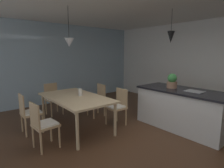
{
  "coord_description": "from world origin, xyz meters",
  "views": [
    {
      "loc": [
        2.02,
        -2.5,
        1.72
      ],
      "look_at": [
        -1.12,
        0.09,
        1.02
      ],
      "focal_mm": 29.1,
      "sensor_mm": 36.0,
      "label": 1
    }
  ],
  "objects_px": {
    "potted_plant_on_island": "(172,81)",
    "chair_window_end": "(53,98)",
    "dining_table": "(75,99)",
    "chair_near_right": "(43,124)",
    "chair_far_left": "(97,99)",
    "chair_near_left": "(29,112)",
    "vase_on_dining_table": "(80,92)",
    "chair_far_right": "(118,106)",
    "kitchen_island": "(182,108)"
  },
  "relations": [
    {
      "from": "chair_far_right",
      "to": "chair_near_left",
      "type": "height_order",
      "value": "same"
    },
    {
      "from": "vase_on_dining_table",
      "to": "potted_plant_on_island",
      "type": "bearing_deg",
      "value": 55.28
    },
    {
      "from": "chair_far_left",
      "to": "kitchen_island",
      "type": "distance_m",
      "value": 2.18
    },
    {
      "from": "dining_table",
      "to": "chair_near_right",
      "type": "distance_m",
      "value": 1.01
    },
    {
      "from": "dining_table",
      "to": "chair_near_left",
      "type": "xyz_separation_m",
      "value": [
        -0.42,
        -0.89,
        -0.21
      ]
    },
    {
      "from": "chair_near_left",
      "to": "chair_far_left",
      "type": "height_order",
      "value": "same"
    },
    {
      "from": "potted_plant_on_island",
      "to": "kitchen_island",
      "type": "bearing_deg",
      "value": 0.0
    },
    {
      "from": "dining_table",
      "to": "chair_near_left",
      "type": "distance_m",
      "value": 1.01
    },
    {
      "from": "chair_near_left",
      "to": "potted_plant_on_island",
      "type": "relative_size",
      "value": 2.55
    },
    {
      "from": "dining_table",
      "to": "kitchen_island",
      "type": "distance_m",
      "value": 2.44
    },
    {
      "from": "chair_far_left",
      "to": "chair_near_left",
      "type": "bearing_deg",
      "value": -90.14
    },
    {
      "from": "chair_near_left",
      "to": "kitchen_island",
      "type": "bearing_deg",
      "value": 55.24
    },
    {
      "from": "kitchen_island",
      "to": "potted_plant_on_island",
      "type": "relative_size",
      "value": 5.89
    },
    {
      "from": "dining_table",
      "to": "vase_on_dining_table",
      "type": "xyz_separation_m",
      "value": [
        -0.01,
        0.13,
        0.15
      ]
    },
    {
      "from": "chair_far_right",
      "to": "chair_near_right",
      "type": "distance_m",
      "value": 1.78
    },
    {
      "from": "chair_window_end",
      "to": "chair_far_left",
      "type": "height_order",
      "value": "same"
    },
    {
      "from": "dining_table",
      "to": "kitchen_island",
      "type": "bearing_deg",
      "value": 51.49
    },
    {
      "from": "chair_near_left",
      "to": "dining_table",
      "type": "bearing_deg",
      "value": 64.51
    },
    {
      "from": "chair_far_right",
      "to": "chair_near_right",
      "type": "bearing_deg",
      "value": -89.93
    },
    {
      "from": "kitchen_island",
      "to": "vase_on_dining_table",
      "type": "relative_size",
      "value": 12.13
    },
    {
      "from": "chair_window_end",
      "to": "vase_on_dining_table",
      "type": "xyz_separation_m",
      "value": [
        1.3,
        0.14,
        0.36
      ]
    },
    {
      "from": "chair_near_right",
      "to": "kitchen_island",
      "type": "distance_m",
      "value": 2.99
    },
    {
      "from": "chair_window_end",
      "to": "vase_on_dining_table",
      "type": "bearing_deg",
      "value": 5.95
    },
    {
      "from": "dining_table",
      "to": "vase_on_dining_table",
      "type": "bearing_deg",
      "value": 92.8
    },
    {
      "from": "kitchen_island",
      "to": "chair_window_end",
      "type": "bearing_deg",
      "value": -146.0
    },
    {
      "from": "dining_table",
      "to": "chair_far_left",
      "type": "xyz_separation_m",
      "value": [
        -0.42,
        0.89,
        -0.21
      ]
    },
    {
      "from": "chair_window_end",
      "to": "chair_far_left",
      "type": "distance_m",
      "value": 1.26
    },
    {
      "from": "dining_table",
      "to": "chair_window_end",
      "type": "distance_m",
      "value": 1.33
    },
    {
      "from": "chair_near_right",
      "to": "chair_far_left",
      "type": "relative_size",
      "value": 1.0
    },
    {
      "from": "chair_far_left",
      "to": "vase_on_dining_table",
      "type": "bearing_deg",
      "value": -61.36
    },
    {
      "from": "chair_far_right",
      "to": "chair_near_left",
      "type": "xyz_separation_m",
      "value": [
        -0.85,
        -1.78,
        0.0
      ]
    },
    {
      "from": "chair_near_right",
      "to": "chair_near_left",
      "type": "bearing_deg",
      "value": -179.99
    },
    {
      "from": "chair_far_right",
      "to": "chair_far_left",
      "type": "height_order",
      "value": "same"
    },
    {
      "from": "chair_far_right",
      "to": "chair_far_left",
      "type": "xyz_separation_m",
      "value": [
        -0.84,
        -0.0,
        0.0
      ]
    },
    {
      "from": "vase_on_dining_table",
      "to": "chair_far_left",
      "type": "bearing_deg",
      "value": 118.64
    },
    {
      "from": "vase_on_dining_table",
      "to": "chair_window_end",
      "type": "bearing_deg",
      "value": -174.05
    },
    {
      "from": "potted_plant_on_island",
      "to": "chair_window_end",
      "type": "bearing_deg",
      "value": -143.02
    },
    {
      "from": "dining_table",
      "to": "chair_near_right",
      "type": "height_order",
      "value": "chair_near_right"
    },
    {
      "from": "dining_table",
      "to": "chair_window_end",
      "type": "xyz_separation_m",
      "value": [
        -1.31,
        -0.0,
        -0.21
      ]
    },
    {
      "from": "chair_far_right",
      "to": "chair_near_right",
      "type": "xyz_separation_m",
      "value": [
        0.0,
        -1.78,
        0.0
      ]
    },
    {
      "from": "dining_table",
      "to": "kitchen_island",
      "type": "xyz_separation_m",
      "value": [
        1.51,
        1.9,
        -0.23
      ]
    },
    {
      "from": "chair_far_right",
      "to": "chair_window_end",
      "type": "bearing_deg",
      "value": -152.77
    },
    {
      "from": "kitchen_island",
      "to": "vase_on_dining_table",
      "type": "xyz_separation_m",
      "value": [
        -1.52,
        -1.77,
        0.37
      ]
    },
    {
      "from": "dining_table",
      "to": "vase_on_dining_table",
      "type": "distance_m",
      "value": 0.2
    },
    {
      "from": "chair_near_right",
      "to": "vase_on_dining_table",
      "type": "height_order",
      "value": "vase_on_dining_table"
    },
    {
      "from": "chair_near_left",
      "to": "chair_far_left",
      "type": "xyz_separation_m",
      "value": [
        0.0,
        1.78,
        0.0
      ]
    },
    {
      "from": "chair_far_left",
      "to": "vase_on_dining_table",
      "type": "relative_size",
      "value": 5.26
    },
    {
      "from": "chair_far_right",
      "to": "potted_plant_on_island",
      "type": "relative_size",
      "value": 2.55
    },
    {
      "from": "chair_window_end",
      "to": "vase_on_dining_table",
      "type": "height_order",
      "value": "vase_on_dining_table"
    },
    {
      "from": "chair_window_end",
      "to": "chair_near_left",
      "type": "height_order",
      "value": "same"
    }
  ]
}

